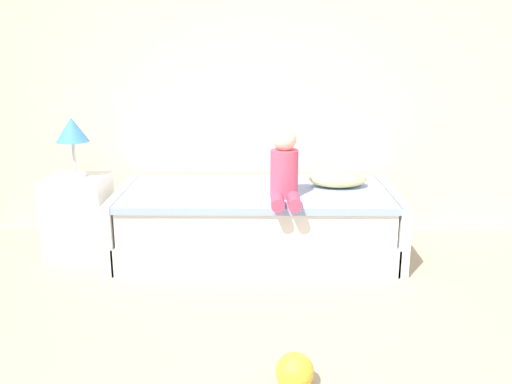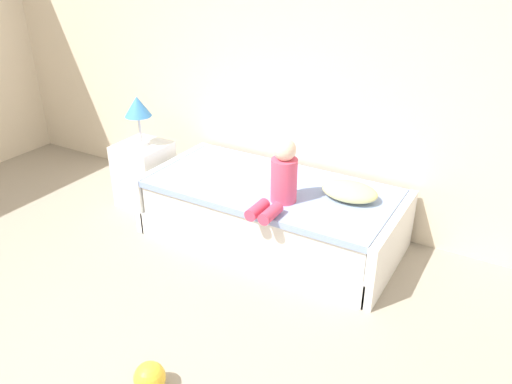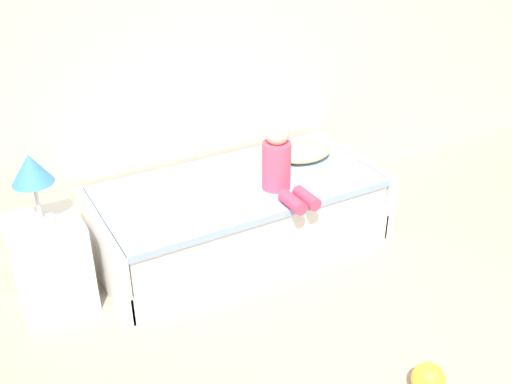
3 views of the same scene
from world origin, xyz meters
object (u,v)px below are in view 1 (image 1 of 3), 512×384
Objects in this scene: bed at (256,222)px; child_figure at (285,170)px; nightstand at (79,216)px; pillow at (338,178)px; toy_ball at (295,372)px; table_lamp at (72,133)px.

child_figure reaches higher than bed.
bed is 3.52× the size of nightstand.
child_figure is at bearing -142.20° from pillow.
child_figure is at bearing -7.33° from nightstand.
bed is at bearing -170.91° from pillow.
toy_ball is at bearing -103.00° from pillow.
child_figure is at bearing 89.77° from toy_ball.
child_figure reaches higher than pillow.
nightstand is at bearing 172.67° from child_figure.
nightstand reaches higher than toy_ball.
nightstand is at bearing -178.78° from bed.
bed is 0.71m from pillow.
pillow is at bearing 77.00° from toy_ball.
bed is 4.80× the size of pillow.
toy_ball is at bearing -48.27° from table_lamp.
pillow is at bearing 37.80° from child_figure.
toy_ball is at bearing -48.27° from nightstand.
child_figure is 0.55m from pillow.
table_lamp is 2.47m from toy_ball.
bed is 1.78m from toy_ball.
nightstand is 2.00m from pillow.
pillow is 2.43× the size of toy_ball.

